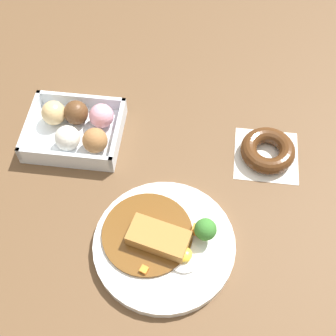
# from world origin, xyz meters

# --- Properties ---
(ground_plane) EXTENTS (1.60, 1.60, 0.00)m
(ground_plane) POSITION_xyz_m (0.00, 0.00, 0.00)
(ground_plane) COLOR brown
(curry_plate) EXTENTS (0.25, 0.25, 0.07)m
(curry_plate) POSITION_xyz_m (-0.02, 0.04, 0.01)
(curry_plate) COLOR white
(curry_plate) RESTS_ON ground_plane
(donut_box) EXTENTS (0.19, 0.15, 0.06)m
(donut_box) POSITION_xyz_m (0.18, -0.18, 0.03)
(donut_box) COLOR silver
(donut_box) RESTS_ON ground_plane
(chocolate_ring_donut) EXTENTS (0.12, 0.12, 0.03)m
(chocolate_ring_donut) POSITION_xyz_m (-0.19, -0.18, 0.02)
(chocolate_ring_donut) COLOR white
(chocolate_ring_donut) RESTS_ON ground_plane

